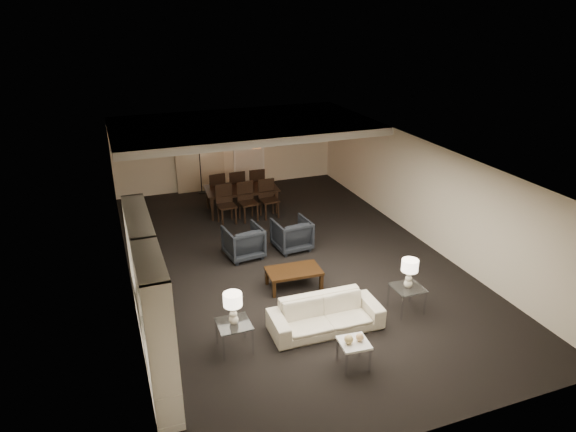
% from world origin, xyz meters
% --- Properties ---
extents(floor, '(11.00, 11.00, 0.00)m').
position_xyz_m(floor, '(0.00, 0.00, 0.00)').
color(floor, black).
rests_on(floor, ground).
extents(ceiling, '(7.00, 11.00, 0.02)m').
position_xyz_m(ceiling, '(0.00, 0.00, 2.50)').
color(ceiling, silver).
rests_on(ceiling, ground).
extents(wall_back, '(7.00, 0.02, 2.50)m').
position_xyz_m(wall_back, '(0.00, 5.50, 1.25)').
color(wall_back, beige).
rests_on(wall_back, ground).
extents(wall_front, '(7.00, 0.02, 2.50)m').
position_xyz_m(wall_front, '(0.00, -5.50, 1.25)').
color(wall_front, beige).
rests_on(wall_front, ground).
extents(wall_left, '(0.02, 11.00, 2.50)m').
position_xyz_m(wall_left, '(-3.50, 0.00, 1.25)').
color(wall_left, beige).
rests_on(wall_left, ground).
extents(wall_right, '(0.02, 11.00, 2.50)m').
position_xyz_m(wall_right, '(3.50, 0.00, 1.25)').
color(wall_right, beige).
rests_on(wall_right, ground).
extents(ceiling_soffit, '(7.00, 4.00, 0.20)m').
position_xyz_m(ceiling_soffit, '(0.00, 3.50, 2.40)').
color(ceiling_soffit, silver).
rests_on(ceiling_soffit, ceiling).
extents(curtains, '(1.50, 0.12, 2.40)m').
position_xyz_m(curtains, '(-0.90, 5.42, 1.20)').
color(curtains, beige).
rests_on(curtains, wall_back).
extents(door, '(0.90, 0.05, 2.10)m').
position_xyz_m(door, '(0.70, 5.47, 1.05)').
color(door, silver).
rests_on(door, wall_back).
extents(painting, '(0.95, 0.04, 0.65)m').
position_xyz_m(painting, '(2.10, 5.46, 1.55)').
color(painting, '#142D38').
rests_on(painting, wall_back).
extents(media_unit, '(0.38, 3.40, 2.35)m').
position_xyz_m(media_unit, '(-3.31, -2.60, 1.18)').
color(media_unit, white).
rests_on(media_unit, wall_left).
extents(pendant_light, '(0.52, 0.52, 0.24)m').
position_xyz_m(pendant_light, '(0.30, 3.50, 1.92)').
color(pendant_light, '#D8591E').
rests_on(pendant_light, ceiling_soffit).
extents(sofa, '(2.05, 0.84, 0.59)m').
position_xyz_m(sofa, '(-0.31, -2.78, 0.30)').
color(sofa, beige).
rests_on(sofa, floor).
extents(coffee_table, '(1.15, 0.71, 0.40)m').
position_xyz_m(coffee_table, '(-0.31, -1.18, 0.20)').
color(coffee_table, black).
rests_on(coffee_table, floor).
extents(armchair_left, '(0.90, 0.92, 0.76)m').
position_xyz_m(armchair_left, '(-0.91, 0.52, 0.38)').
color(armchair_left, black).
rests_on(armchair_left, floor).
extents(armchair_right, '(0.87, 0.89, 0.76)m').
position_xyz_m(armchair_right, '(0.29, 0.52, 0.38)').
color(armchair_right, black).
rests_on(armchair_right, floor).
extents(side_table_left, '(0.56, 0.56, 0.52)m').
position_xyz_m(side_table_left, '(-2.01, -2.78, 0.26)').
color(side_table_left, silver).
rests_on(side_table_left, floor).
extents(side_table_right, '(0.56, 0.56, 0.52)m').
position_xyz_m(side_table_right, '(1.39, -2.78, 0.26)').
color(side_table_right, silver).
rests_on(side_table_right, floor).
extents(table_lamp_left, '(0.34, 0.34, 0.58)m').
position_xyz_m(table_lamp_left, '(-2.01, -2.78, 0.81)').
color(table_lamp_left, '#F6E8CF').
rests_on(table_lamp_left, side_table_left).
extents(table_lamp_right, '(0.35, 0.35, 0.58)m').
position_xyz_m(table_lamp_right, '(1.39, -2.78, 0.81)').
color(table_lamp_right, beige).
rests_on(table_lamp_right, side_table_right).
extents(marble_table, '(0.50, 0.50, 0.47)m').
position_xyz_m(marble_table, '(-0.31, -3.88, 0.23)').
color(marble_table, white).
rests_on(marble_table, floor).
extents(gold_gourd_a, '(0.15, 0.15, 0.15)m').
position_xyz_m(gold_gourd_a, '(-0.41, -3.88, 0.54)').
color(gold_gourd_a, '#DEC075').
rests_on(gold_gourd_a, marble_table).
extents(gold_gourd_b, '(0.13, 0.13, 0.13)m').
position_xyz_m(gold_gourd_b, '(-0.21, -3.88, 0.53)').
color(gold_gourd_b, '#EBBA7C').
rests_on(gold_gourd_b, marble_table).
extents(television, '(1.08, 0.14, 0.62)m').
position_xyz_m(television, '(-3.28, -1.97, 1.06)').
color(television, black).
rests_on(television, media_unit).
extents(vase_blue, '(0.18, 0.18, 0.18)m').
position_xyz_m(vase_blue, '(-3.31, -3.81, 1.15)').
color(vase_blue, '#272CAC').
rests_on(vase_blue, media_unit).
extents(vase_amber, '(0.17, 0.17, 0.18)m').
position_xyz_m(vase_amber, '(-3.31, -2.93, 1.65)').
color(vase_amber, '#C07940').
rests_on(vase_amber, media_unit).
extents(floor_speaker, '(0.13, 0.13, 1.02)m').
position_xyz_m(floor_speaker, '(-3.20, -1.74, 0.51)').
color(floor_speaker, black).
rests_on(floor_speaker, floor).
extents(dining_table, '(2.08, 1.26, 0.70)m').
position_xyz_m(dining_table, '(-0.18, 3.24, 0.35)').
color(dining_table, black).
rests_on(dining_table, floor).
extents(chair_nl, '(0.51, 0.51, 1.05)m').
position_xyz_m(chair_nl, '(-0.78, 2.59, 0.52)').
color(chair_nl, black).
rests_on(chair_nl, floor).
extents(chair_nm, '(0.53, 0.53, 1.05)m').
position_xyz_m(chair_nm, '(-0.18, 2.59, 0.52)').
color(chair_nm, black).
rests_on(chair_nm, floor).
extents(chair_nr, '(0.52, 0.52, 1.05)m').
position_xyz_m(chair_nr, '(0.42, 2.59, 0.52)').
color(chair_nr, black).
rests_on(chair_nr, floor).
extents(chair_fl, '(0.53, 0.53, 1.05)m').
position_xyz_m(chair_fl, '(-0.78, 3.89, 0.52)').
color(chair_fl, black).
rests_on(chair_fl, floor).
extents(chair_fm, '(0.49, 0.49, 1.05)m').
position_xyz_m(chair_fm, '(-0.18, 3.89, 0.52)').
color(chair_fm, black).
rests_on(chair_fm, floor).
extents(chair_fr, '(0.49, 0.49, 1.05)m').
position_xyz_m(chair_fr, '(0.42, 3.89, 0.52)').
color(chair_fr, black).
rests_on(chair_fr, floor).
extents(floor_lamp, '(0.28, 0.28, 1.65)m').
position_xyz_m(floor_lamp, '(-0.94, 5.20, 0.82)').
color(floor_lamp, black).
rests_on(floor_lamp, floor).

